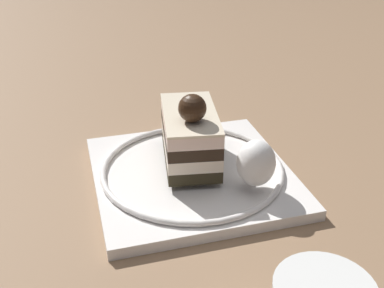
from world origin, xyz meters
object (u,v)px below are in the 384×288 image
object	(u,v)px
whipped_cream_dollop	(256,163)
fork	(188,128)
dessert_plate	(192,173)
cake_slice	(190,134)

from	to	relation	value
whipped_cream_dollop	fork	xyz separation A→B (m)	(-0.06, 0.14, -0.02)
dessert_plate	fork	size ratio (longest dim) A/B	2.53
whipped_cream_dollop	fork	distance (m)	0.16
dessert_plate	whipped_cream_dollop	world-z (taller)	whipped_cream_dollop
dessert_plate	cake_slice	size ratio (longest dim) A/B	2.21
cake_slice	whipped_cream_dollop	distance (m)	0.09
fork	cake_slice	bearing A→B (deg)	-94.17
dessert_plate	cake_slice	world-z (taller)	cake_slice
cake_slice	fork	size ratio (longest dim) A/B	1.15
dessert_plate	whipped_cream_dollop	xyz separation A→B (m)	(0.07, -0.05, 0.04)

